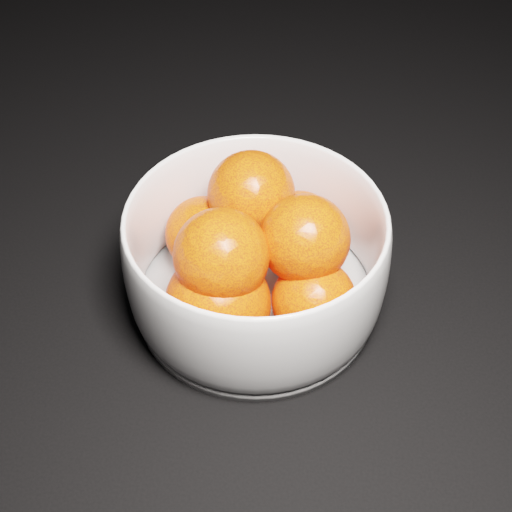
# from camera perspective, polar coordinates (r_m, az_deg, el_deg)

# --- Properties ---
(ground) EXTENTS (3.00, 3.00, 0.00)m
(ground) POSITION_cam_1_polar(r_m,az_deg,el_deg) (0.77, -11.99, 11.95)
(ground) COLOR black
(ground) RESTS_ON ground
(bowl) EXTENTS (0.19, 0.19, 0.09)m
(bowl) POSITION_cam_1_polar(r_m,az_deg,el_deg) (0.52, -0.00, -0.36)
(bowl) COLOR silver
(bowl) RESTS_ON ground
(orange_pile) EXTENTS (0.15, 0.15, 0.11)m
(orange_pile) POSITION_cam_1_polar(r_m,az_deg,el_deg) (0.51, -0.14, 0.17)
(orange_pile) COLOR #FB4009
(orange_pile) RESTS_ON bowl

